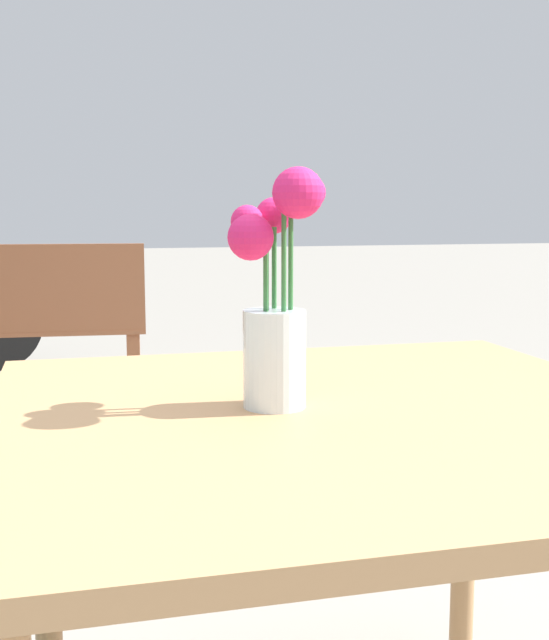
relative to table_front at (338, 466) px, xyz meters
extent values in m
cube|color=tan|center=(0.00, 0.00, 0.07)|extent=(1.00, 0.99, 0.03)
cylinder|color=tan|center=(-0.42, 0.43, -0.29)|extent=(0.05, 0.05, 0.70)
cylinder|color=tan|center=(0.44, 0.41, -0.29)|extent=(0.05, 0.05, 0.70)
cylinder|color=silver|center=(-0.09, 0.03, 0.16)|extent=(0.09, 0.09, 0.14)
cylinder|color=silver|center=(-0.09, 0.03, 0.13)|extent=(0.08, 0.08, 0.08)
cylinder|color=#337038|center=(-0.06, 0.03, 0.24)|extent=(0.01, 0.01, 0.28)
sphere|color=#D11E60|center=(-0.04, 0.03, 0.39)|extent=(0.05, 0.05, 0.05)
cylinder|color=#337038|center=(-0.08, 0.05, 0.22)|extent=(0.01, 0.01, 0.24)
sphere|color=#D11E60|center=(-0.08, 0.07, 0.36)|extent=(0.05, 0.05, 0.05)
cylinder|color=#337038|center=(-0.10, 0.03, 0.22)|extent=(0.01, 0.01, 0.24)
sphere|color=#D11E60|center=(-0.12, 0.04, 0.35)|extent=(0.05, 0.05, 0.05)
cylinder|color=#337038|center=(-0.10, 0.02, 0.20)|extent=(0.01, 0.01, 0.21)
sphere|color=#D11E60|center=(-0.13, 0.01, 0.33)|extent=(0.06, 0.06, 0.06)
cylinder|color=#337038|center=(-0.08, 0.01, 0.23)|extent=(0.01, 0.01, 0.27)
sphere|color=#D11E60|center=(-0.07, -0.01, 0.39)|extent=(0.07, 0.07, 0.07)
cube|color=brown|center=(-0.01, 2.84, -0.42)|extent=(0.09, 0.33, 0.43)
camera|label=1|loc=(-0.39, -1.05, 0.37)|focal=45.00mm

